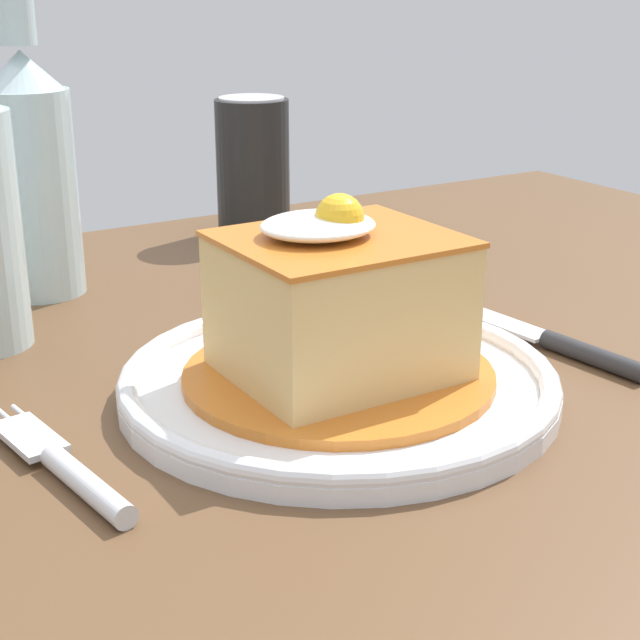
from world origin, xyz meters
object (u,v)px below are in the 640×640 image
fork (67,468)px  beer_bottle_clear_far (30,161)px  main_plate (338,381)px  soda_can (253,167)px  knife (563,345)px

fork → beer_bottle_clear_far: beer_bottle_clear_far is taller
main_plate → soda_can: bearing=69.5°
beer_bottle_clear_far → main_plate: bearing=-72.5°
soda_can → beer_bottle_clear_far: size_ratio=0.47×
knife → beer_bottle_clear_far: size_ratio=0.62×
knife → fork: bearing=179.1°
fork → main_plate: bearing=4.9°
fork → soda_can: 0.47m
main_plate → knife: 0.16m
main_plate → fork: size_ratio=1.75×
main_plate → soda_can: (0.13, 0.35, 0.05)m
fork → beer_bottle_clear_far: 0.32m
main_plate → fork: (-0.16, -0.01, -0.00)m
soda_can → beer_bottle_clear_far: (-0.22, -0.07, 0.04)m
main_plate → soda_can: 0.37m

